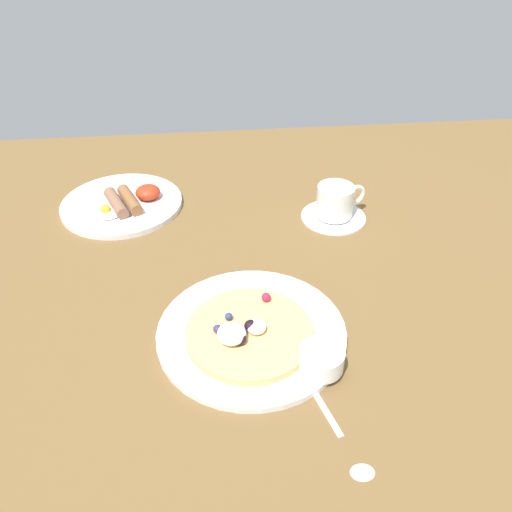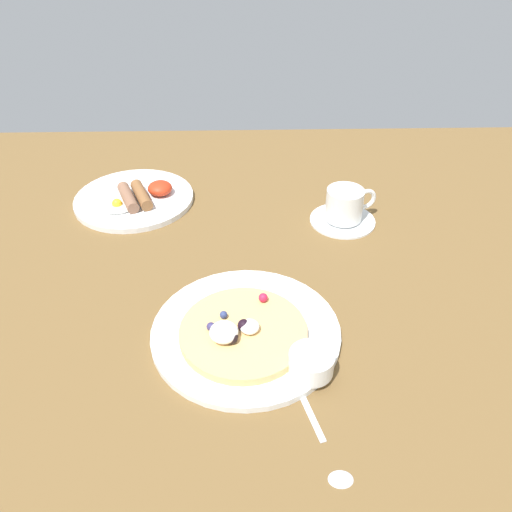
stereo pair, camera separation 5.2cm
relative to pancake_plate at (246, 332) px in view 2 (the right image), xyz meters
The scene contains 9 objects.
ground_plane 15.04cm from the pancake_plate, 109.09° to the left, with size 185.41×119.58×3.00cm, color brown.
pancake_plate is the anchor object (origin of this frame).
pancake_with_berries 2.07cm from the pancake_plate, 112.61° to the right, with size 18.10×18.10×3.66cm.
syrup_ramekin 11.75cm from the pancake_plate, 42.99° to the right, with size 5.96×5.96×3.02cm.
breakfast_plate 44.26cm from the pancake_plate, 120.29° to the left, with size 23.91×23.91×1.11cm, color silver.
fried_breakfast 42.30cm from the pancake_plate, 119.28° to the left, with size 13.82×10.48×2.91cm.
coffee_saucer 35.08cm from the pancake_plate, 57.46° to the left, with size 12.47×12.47×0.80cm, color white.
coffee_cup 35.39cm from the pancake_plate, 57.26° to the left, with size 9.92×7.01×6.01cm.
teaspoon 21.16cm from the pancake_plate, 64.10° to the right, with size 5.68×14.98×0.60cm.
Camera 2 is at (4.94, -66.55, 53.45)cm, focal length 35.83 mm.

